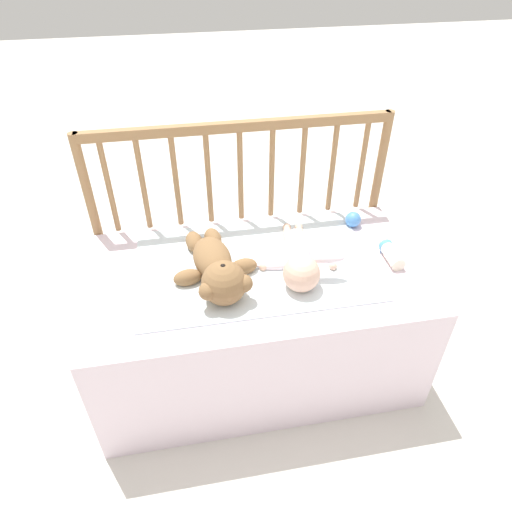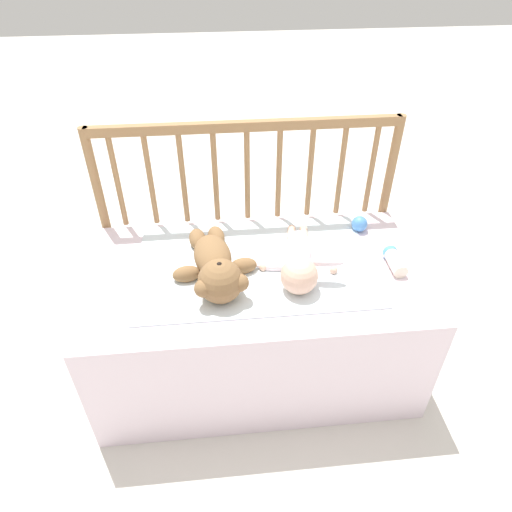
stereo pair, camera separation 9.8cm
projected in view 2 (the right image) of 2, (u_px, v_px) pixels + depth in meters
The scene contains 8 objects.
ground_plane at pixel (256, 361), 1.92m from camera, with size 12.00×12.00×0.00m, color silver.
crib_mattress at pixel (256, 320), 1.77m from camera, with size 1.19×0.66×0.49m.
crib_rail at pixel (247, 188), 1.81m from camera, with size 1.19×0.04×0.91m.
blanket at pixel (255, 264), 1.65m from camera, with size 0.84×0.54×0.01m.
teddy_bear at pixel (216, 266), 1.55m from camera, with size 0.30×0.44×0.15m.
baby at pixel (299, 260), 1.58m from camera, with size 0.29×0.41×0.13m.
toy_ball at pixel (360, 224), 1.80m from camera, with size 0.06×0.06×0.06m.
baby_bottle at pixel (394, 259), 1.63m from camera, with size 0.05×0.15×0.05m.
Camera 2 is at (-0.13, -1.23, 1.54)m, focal length 32.00 mm.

